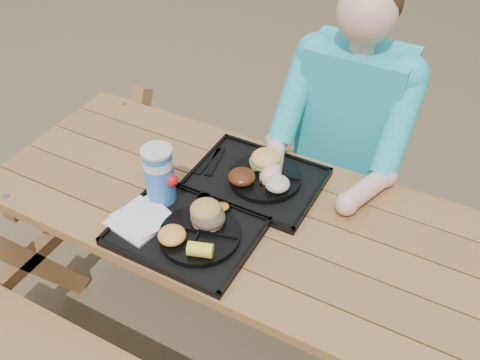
% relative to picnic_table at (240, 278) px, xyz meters
% --- Properties ---
extents(ground, '(60.00, 60.00, 0.00)m').
position_rel_picnic_table_xyz_m(ground, '(0.00, 0.00, -0.38)').
color(ground, '#999999').
rests_on(ground, ground).
extents(picnic_table, '(1.80, 1.49, 0.75)m').
position_rel_picnic_table_xyz_m(picnic_table, '(0.00, 0.00, 0.00)').
color(picnic_table, '#999999').
rests_on(picnic_table, ground).
extents(tray_near, '(0.45, 0.35, 0.02)m').
position_rel_picnic_table_xyz_m(tray_near, '(-0.10, -0.19, 0.39)').
color(tray_near, black).
rests_on(tray_near, picnic_table).
extents(tray_far, '(0.45, 0.35, 0.02)m').
position_rel_picnic_table_xyz_m(tray_far, '(-0.01, 0.15, 0.39)').
color(tray_far, black).
rests_on(tray_far, picnic_table).
extents(plate_near, '(0.26, 0.26, 0.02)m').
position_rel_picnic_table_xyz_m(plate_near, '(-0.04, -0.19, 0.41)').
color(plate_near, black).
rests_on(plate_near, tray_near).
extents(plate_far, '(0.26, 0.26, 0.02)m').
position_rel_picnic_table_xyz_m(plate_far, '(0.02, 0.16, 0.41)').
color(plate_far, black).
rests_on(plate_far, tray_far).
extents(napkin_stack, '(0.19, 0.19, 0.02)m').
position_rel_picnic_table_xyz_m(napkin_stack, '(-0.25, -0.23, 0.40)').
color(napkin_stack, silver).
rests_on(napkin_stack, tray_near).
extents(soda_cup, '(0.10, 0.10, 0.20)m').
position_rel_picnic_table_xyz_m(soda_cup, '(-0.25, -0.10, 0.49)').
color(soda_cup, blue).
rests_on(soda_cup, tray_near).
extents(condiment_bbq, '(0.05, 0.05, 0.03)m').
position_rel_picnic_table_xyz_m(condiment_bbq, '(-0.11, -0.06, 0.41)').
color(condiment_bbq, black).
rests_on(condiment_bbq, tray_near).
extents(condiment_mustard, '(0.05, 0.05, 0.03)m').
position_rel_picnic_table_xyz_m(condiment_mustard, '(-0.03, -0.06, 0.41)').
color(condiment_mustard, orange).
rests_on(condiment_mustard, tray_near).
extents(sandwich, '(0.11, 0.11, 0.11)m').
position_rel_picnic_table_xyz_m(sandwich, '(-0.04, -0.14, 0.47)').
color(sandwich, '#BB9542').
rests_on(sandwich, plate_near).
extents(mac_cheese, '(0.09, 0.09, 0.04)m').
position_rel_picnic_table_xyz_m(mac_cheese, '(-0.10, -0.26, 0.44)').
color(mac_cheese, '#F8AF41').
rests_on(mac_cheese, plate_near).
extents(corn_cob, '(0.10, 0.10, 0.05)m').
position_rel_picnic_table_xyz_m(corn_cob, '(0.01, -0.27, 0.44)').
color(corn_cob, '#FFF535').
rests_on(corn_cob, plate_near).
extents(cutlery_far, '(0.06, 0.17, 0.01)m').
position_rel_picnic_table_xyz_m(cutlery_far, '(-0.19, 0.16, 0.40)').
color(cutlery_far, black).
rests_on(cutlery_far, tray_far).
extents(burger, '(0.11, 0.11, 0.10)m').
position_rel_picnic_table_xyz_m(burger, '(-0.00, 0.20, 0.46)').
color(burger, '#F1AC55').
rests_on(burger, plate_far).
extents(baked_beans, '(0.10, 0.10, 0.04)m').
position_rel_picnic_table_xyz_m(baked_beans, '(-0.04, 0.09, 0.44)').
color(baked_beans, '#4F220F').
rests_on(baked_beans, plate_far).
extents(potato_salad, '(0.09, 0.09, 0.05)m').
position_rel_picnic_table_xyz_m(potato_salad, '(0.09, 0.11, 0.44)').
color(potato_salad, beige).
rests_on(potato_salad, plate_far).
extents(diner, '(0.48, 0.84, 1.28)m').
position_rel_picnic_table_xyz_m(diner, '(0.18, 0.57, 0.27)').
color(diner, '#1776A1').
rests_on(diner, ground).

